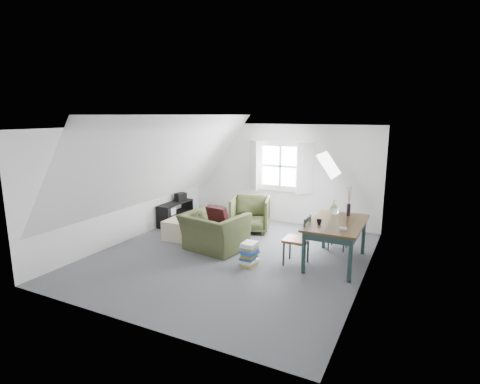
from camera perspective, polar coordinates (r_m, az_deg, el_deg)
The scene contains 24 objects.
floor at distance 7.48m, azimuth -1.42°, elevation -9.68°, with size 5.50×5.50×0.00m, color #525358.
ceiling at distance 6.97m, azimuth -1.53°, elevation 9.84°, with size 5.50×5.50×0.00m, color white.
wall_back at distance 9.60m, azimuth 6.24°, elevation 2.78°, with size 5.00×5.00×0.00m, color silver.
wall_front at distance 4.94m, azimuth -16.66°, elevation -6.18°, with size 5.00×5.00×0.00m, color silver.
wall_left at distance 8.56m, azimuth -16.43°, elevation 1.29°, with size 5.50×5.50×0.00m, color silver.
wall_right at distance 6.37m, azimuth 18.82°, elevation -2.33°, with size 5.50×5.50×0.00m, color silver.
slope_left at distance 7.87m, azimuth -11.55°, elevation 4.52°, with size 5.50×5.50×0.00m, color white.
slope_right at distance 6.46m, azimuth 10.76°, elevation 3.03°, with size 5.50×5.50×0.00m, color white.
dormer_window at distance 9.50m, azimuth 6.11°, elevation 3.91°, with size 1.71×0.35×1.30m.
skylight at distance 7.71m, azimuth 13.41°, elevation 4.07°, with size 0.55×0.75×0.04m, color white.
armchair_near at distance 7.82m, azimuth -3.91°, elevation -8.73°, with size 1.18×1.03×0.76m, color #3B4224.
armchair_far at distance 9.03m, azimuth 1.54°, elevation -5.88°, with size 0.88×0.91×0.83m, color #3B4224.
throw_pillow at distance 7.73m, azimuth -3.42°, elevation -3.66°, with size 0.44×0.13×0.44m, color #380F14.
ottoman at distance 8.51m, azimuth -8.89°, elevation -5.60°, with size 0.65×0.65×0.43m, color #C3B592.
dining_table at distance 7.13m, azimuth 14.49°, elevation -5.25°, with size 0.96×1.60×0.80m.
demijohn at distance 7.53m, azimuth 14.18°, elevation -2.57°, with size 0.20×0.20×0.29m.
vase_twigs at distance 7.58m, azimuth 16.20°, elevation -2.52°, with size 0.07×0.08×0.58m.
cup at distance 6.88m, azimuth 11.96°, elevation -4.85°, with size 0.10×0.10×0.09m, color black.
paper_box at distance 6.64m, azimuth 15.40°, elevation -5.44°, with size 0.12×0.08×0.04m, color white.
dining_chair_far at distance 7.94m, azimuth 14.69°, elevation -5.58°, with size 0.38×0.38×0.80m.
dining_chair_near at distance 7.00m, azimuth 8.87°, elevation -7.13°, with size 0.44×0.44×0.93m.
media_shelf at distance 9.62m, azimuth -9.95°, elevation -3.40°, with size 0.36×1.09×0.56m.
electronics_box at distance 9.75m, azimuth -9.04°, elevation -0.76°, with size 0.19×0.27×0.21m, color black.
magazine_stack at distance 6.97m, azimuth 1.45°, elevation -9.42°, with size 0.32×0.38×0.43m.
Camera 1 is at (3.27, -6.15, 2.72)m, focal length 28.00 mm.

